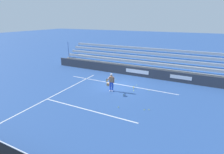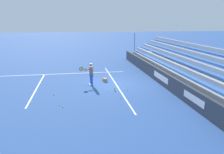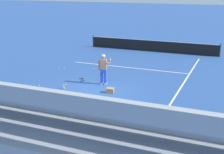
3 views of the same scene
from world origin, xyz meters
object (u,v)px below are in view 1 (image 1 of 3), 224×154
at_px(tennis_ball_toward_net, 137,85).
at_px(tennis_ball_far_right, 118,107).
at_px(tennis_ball_near_player, 124,95).
at_px(tennis_ball_far_left, 134,91).
at_px(tennis_ball_on_baseline, 144,110).
at_px(tennis_ball_stray_back, 116,79).
at_px(ball_box_cardboard, 109,84).
at_px(water_bottle, 134,87).
at_px(tennis_player, 111,82).
at_px(tennis_ball_midcourt, 149,90).
at_px(tennis_ball_by_box, 149,109).

xyz_separation_m(tennis_ball_toward_net, tennis_ball_far_right, (-0.25, 5.16, 0.00)).
bearing_deg(tennis_ball_near_player, tennis_ball_far_right, 102.27).
height_order(tennis_ball_far_left, tennis_ball_far_right, same).
bearing_deg(tennis_ball_on_baseline, tennis_ball_stray_back, -47.27).
distance_m(tennis_ball_far_left, tennis_ball_far_right, 3.64).
bearing_deg(tennis_ball_near_player, ball_box_cardboard, -34.11).
distance_m(tennis_ball_far_left, water_bottle, 0.63).
height_order(tennis_player, tennis_ball_midcourt, tennis_player).
xyz_separation_m(tennis_ball_midcourt, tennis_ball_near_player, (1.76, 2.06, 0.00)).
height_order(tennis_player, tennis_ball_stray_back, tennis_player).
xyz_separation_m(ball_box_cardboard, tennis_ball_midcourt, (-4.11, -0.46, -0.10)).
bearing_deg(tennis_ball_toward_net, tennis_ball_stray_back, -13.31).
relative_size(tennis_ball_by_box, water_bottle, 0.30).
distance_m(tennis_ball_toward_net, water_bottle, 0.94).
xyz_separation_m(tennis_ball_far_left, tennis_ball_near_player, (0.46, 1.36, 0.00)).
height_order(tennis_player, tennis_ball_on_baseline, tennis_player).
distance_m(tennis_ball_midcourt, tennis_ball_near_player, 2.71).
bearing_deg(tennis_ball_by_box, ball_box_cardboard, -31.96).
distance_m(tennis_ball_near_player, water_bottle, 1.96).
bearing_deg(tennis_player, tennis_ball_far_left, -153.55).
bearing_deg(tennis_ball_toward_net, tennis_ball_far_right, 92.72).
bearing_deg(tennis_ball_far_left, tennis_ball_on_baseline, 122.33).
bearing_deg(ball_box_cardboard, tennis_ball_far_left, 175.11).
xyz_separation_m(tennis_ball_far_left, water_bottle, (0.22, -0.59, 0.08)).
height_order(tennis_ball_far_left, tennis_ball_midcourt, same).
xyz_separation_m(tennis_ball_on_baseline, tennis_ball_toward_net, (2.18, -4.63, 0.00)).
xyz_separation_m(tennis_ball_far_left, tennis_ball_midcourt, (-1.30, -0.70, 0.00)).
relative_size(tennis_ball_far_left, tennis_ball_far_right, 1.00).
bearing_deg(tennis_ball_far_right, tennis_ball_stray_back, -63.11).
bearing_deg(tennis_ball_near_player, water_bottle, -96.98).
xyz_separation_m(tennis_player, water_bottle, (-1.71, -1.55, -0.78)).
relative_size(ball_box_cardboard, water_bottle, 1.82).
bearing_deg(tennis_ball_toward_net, water_bottle, 89.20).
xyz_separation_m(tennis_ball_by_box, water_bottle, (2.50, -3.52, 0.08)).
height_order(tennis_ball_on_baseline, tennis_ball_near_player, same).
distance_m(ball_box_cardboard, tennis_ball_toward_net, 2.91).
relative_size(tennis_ball_toward_net, tennis_ball_far_right, 1.00).
distance_m(tennis_ball_far_left, tennis_ball_stray_back, 3.62).
bearing_deg(water_bottle, ball_box_cardboard, 7.61).
relative_size(tennis_ball_on_baseline, tennis_ball_midcourt, 1.00).
height_order(tennis_ball_by_box, tennis_ball_on_baseline, same).
bearing_deg(tennis_ball_toward_net, tennis_ball_midcourt, 151.40).
bearing_deg(tennis_ball_by_box, tennis_ball_toward_net, -60.87).
height_order(tennis_ball_by_box, tennis_ball_stray_back, same).
distance_m(tennis_ball_by_box, tennis_ball_near_player, 3.16).
xyz_separation_m(ball_box_cardboard, tennis_ball_far_right, (-2.85, 3.88, -0.10)).
bearing_deg(water_bottle, tennis_ball_toward_net, -90.80).
bearing_deg(tennis_player, ball_box_cardboard, -53.56).
bearing_deg(tennis_ball_stray_back, tennis_ball_near_player, 124.79).
distance_m(tennis_ball_near_player, tennis_ball_stray_back, 4.28).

